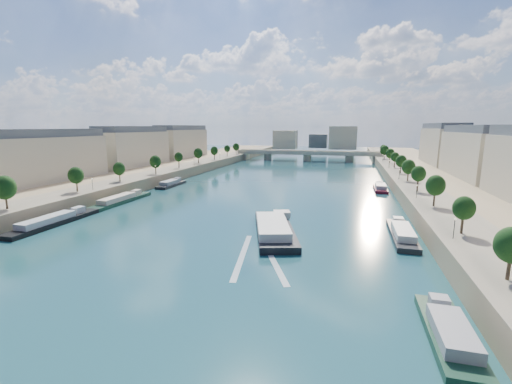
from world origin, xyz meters
The scene contains 17 objects.
ground centered at (0.00, 100.00, 0.00)m, with size 700.00×700.00×0.00m, color #0B2632.
quay_left centered at (-72.00, 100.00, 2.50)m, with size 44.00×520.00×5.00m, color #9E8460.
quay_right centered at (72.00, 100.00, 2.50)m, with size 44.00×520.00×5.00m, color #9E8460.
pave_left centered at (-57.00, 100.00, 5.05)m, with size 14.00×520.00×0.10m, color gray.
pave_right centered at (57.00, 100.00, 5.05)m, with size 14.00×520.00×0.10m, color gray.
trees_left centered at (-55.00, 102.00, 10.48)m, with size 4.80×268.80×8.26m.
trees_right centered at (55.00, 110.00, 10.48)m, with size 4.80×268.80×8.26m.
lamps_left centered at (-52.50, 90.00, 7.78)m, with size 0.36×200.36×4.28m.
lamps_right centered at (52.50, 105.00, 7.78)m, with size 0.36×200.36×4.28m.
buildings_left centered at (-85.00, 112.00, 16.45)m, with size 16.00×226.00×23.20m.
buildings_right centered at (85.00, 112.00, 16.45)m, with size 16.00×226.00×23.20m.
skyline centered at (3.19, 319.52, 14.66)m, with size 79.00×42.00×22.00m.
bridge centered at (0.00, 243.88, 5.08)m, with size 112.00×12.00×8.15m.
tour_barge centered at (14.69, 54.78, 1.24)m, with size 17.62×32.40×4.23m.
wake centered at (14.69, 38.27, 0.02)m, with size 15.08×25.81×0.04m.
moored_barges_left centered at (-45.50, 44.47, 0.84)m, with size 5.00×157.75×3.60m.
moored_barges_right centered at (45.50, 45.04, 0.84)m, with size 5.00×157.45×3.60m.
Camera 1 is at (32.26, -26.66, 26.60)m, focal length 24.00 mm.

